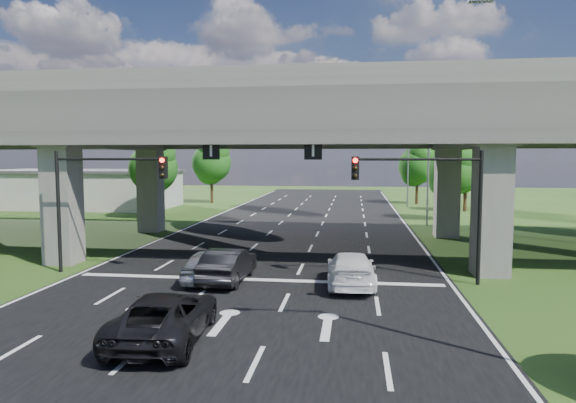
% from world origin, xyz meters
% --- Properties ---
extents(ground, '(160.00, 160.00, 0.00)m').
position_xyz_m(ground, '(0.00, 0.00, 0.00)').
color(ground, '#264415').
rests_on(ground, ground).
extents(road, '(18.00, 120.00, 0.03)m').
position_xyz_m(road, '(0.00, 10.00, 0.01)').
color(road, black).
rests_on(road, ground).
extents(overpass, '(80.00, 15.00, 10.00)m').
position_xyz_m(overpass, '(0.00, 12.00, 7.92)').
color(overpass, '#393634').
rests_on(overpass, ground).
extents(warehouse, '(20.00, 10.00, 4.00)m').
position_xyz_m(warehouse, '(-26.00, 35.00, 2.00)').
color(warehouse, '#9E9E99').
rests_on(warehouse, ground).
extents(signal_right, '(5.76, 0.54, 6.00)m').
position_xyz_m(signal_right, '(7.82, 3.94, 4.19)').
color(signal_right, black).
rests_on(signal_right, ground).
extents(signal_left, '(5.76, 0.54, 6.00)m').
position_xyz_m(signal_left, '(-7.82, 3.94, 4.19)').
color(signal_left, black).
rests_on(signal_left, ground).
extents(streetlight_far, '(3.38, 0.25, 10.00)m').
position_xyz_m(streetlight_far, '(10.10, 24.00, 5.85)').
color(streetlight_far, gray).
rests_on(streetlight_far, ground).
extents(streetlight_beyond, '(3.38, 0.25, 10.00)m').
position_xyz_m(streetlight_beyond, '(10.10, 40.00, 5.85)').
color(streetlight_beyond, gray).
rests_on(streetlight_beyond, ground).
extents(tree_left_near, '(4.50, 4.50, 7.80)m').
position_xyz_m(tree_left_near, '(-13.95, 26.00, 4.82)').
color(tree_left_near, black).
rests_on(tree_left_near, ground).
extents(tree_left_mid, '(3.91, 3.90, 6.76)m').
position_xyz_m(tree_left_mid, '(-16.95, 34.00, 4.17)').
color(tree_left_mid, black).
rests_on(tree_left_mid, ground).
extents(tree_left_far, '(4.80, 4.80, 8.32)m').
position_xyz_m(tree_left_far, '(-12.95, 42.00, 5.14)').
color(tree_left_far, black).
rests_on(tree_left_far, ground).
extents(tree_right_near, '(4.20, 4.20, 7.28)m').
position_xyz_m(tree_right_near, '(13.05, 28.00, 4.50)').
color(tree_right_near, black).
rests_on(tree_right_near, ground).
extents(tree_right_mid, '(3.91, 3.90, 6.76)m').
position_xyz_m(tree_right_mid, '(16.05, 36.00, 4.17)').
color(tree_right_mid, black).
rests_on(tree_right_mid, ground).
extents(tree_right_far, '(4.50, 4.50, 7.80)m').
position_xyz_m(tree_right_far, '(12.05, 44.00, 4.82)').
color(tree_right_far, black).
rests_on(tree_right_far, ground).
extents(car_silver, '(1.84, 4.34, 1.47)m').
position_xyz_m(car_silver, '(-2.13, 3.00, 0.76)').
color(car_silver, '#B8BBC0').
rests_on(car_silver, road).
extents(car_dark, '(1.79, 4.71, 1.53)m').
position_xyz_m(car_dark, '(-1.21, 3.00, 0.80)').
color(car_dark, black).
rests_on(car_dark, road).
extents(car_white, '(2.27, 5.14, 1.47)m').
position_xyz_m(car_white, '(4.35, 3.00, 0.76)').
color(car_white, white).
rests_on(car_white, road).
extents(car_trailing, '(2.83, 5.53, 1.49)m').
position_xyz_m(car_trailing, '(-1.32, -4.57, 0.78)').
color(car_trailing, black).
rests_on(car_trailing, road).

